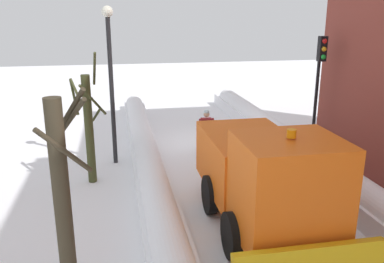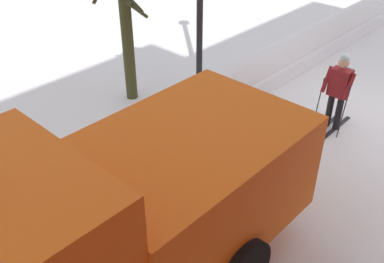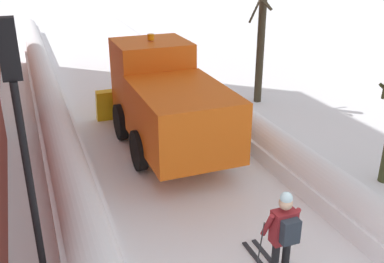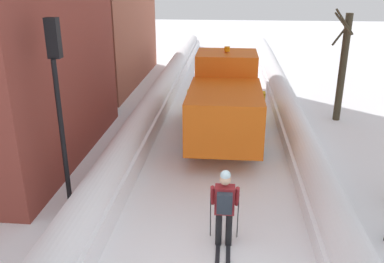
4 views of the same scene
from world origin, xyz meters
The scene contains 3 objects.
plow_truck centered at (0.21, 7.16, 1.48)m, with size 3.20×5.98×3.12m.
skier centered at (0.31, 0.98, 1.00)m, with size 0.62×1.80×1.81m.
bare_tree_near centered at (4.72, 3.16, 1.96)m, with size 1.14×1.25×4.34m.
Camera 2 is at (-3.13, 9.35, 5.43)m, focal length 41.18 mm.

